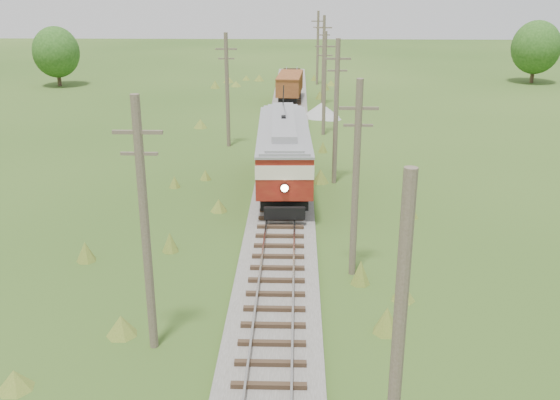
{
  "coord_description": "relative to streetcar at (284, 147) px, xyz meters",
  "views": [
    {
      "loc": [
        0.81,
        -7.0,
        12.37
      ],
      "look_at": [
        0.0,
        21.96,
        2.02
      ],
      "focal_mm": 40.0,
      "sensor_mm": 36.0,
      "label": 1
    }
  ],
  "objects": [
    {
      "name": "railbed_main",
      "position": [
        -0.0,
        4.46,
        -2.56
      ],
      "size": [
        3.6,
        96.0,
        0.57
      ],
      "color": "#605B54",
      "rests_on": "ground"
    },
    {
      "name": "streetcar",
      "position": [
        0.0,
        0.0,
        0.0
      ],
      "size": [
        3.44,
        13.15,
        5.98
      ],
      "rotation": [
        0.0,
        0.0,
        0.03
      ],
      "color": "black",
      "rests_on": "ground"
    },
    {
      "name": "gondola",
      "position": [
        -0.0,
        28.6,
        -0.89
      ],
      "size": [
        2.8,
        7.35,
        2.4
      ],
      "rotation": [
        0.0,
        0.0,
        -0.06
      ],
      "color": "black",
      "rests_on": "ground"
    },
    {
      "name": "gravel_pile",
      "position": [
        3.18,
        21.41,
        -2.13
      ],
      "size": [
        3.62,
        3.84,
        1.32
      ],
      "color": "gray",
      "rests_on": "ground"
    },
    {
      "name": "utility_pole_r_1",
      "position": [
        3.1,
        -24.54,
        1.65
      ],
      "size": [
        0.3,
        0.3,
        8.8
      ],
      "color": "brown",
      "rests_on": "ground"
    },
    {
      "name": "utility_pole_r_2",
      "position": [
        3.3,
        -11.54,
        1.68
      ],
      "size": [
        1.6,
        0.3,
        8.6
      ],
      "color": "brown",
      "rests_on": "ground"
    },
    {
      "name": "utility_pole_r_3",
      "position": [
        3.2,
        1.46,
        1.88
      ],
      "size": [
        1.6,
        0.3,
        9.0
      ],
      "color": "brown",
      "rests_on": "ground"
    },
    {
      "name": "utility_pole_r_4",
      "position": [
        3.0,
        14.46,
        1.57
      ],
      "size": [
        1.6,
        0.3,
        8.4
      ],
      "color": "brown",
      "rests_on": "ground"
    },
    {
      "name": "utility_pole_r_5",
      "position": [
        3.4,
        27.46,
        1.83
      ],
      "size": [
        1.6,
        0.3,
        8.9
      ],
      "color": "brown",
      "rests_on": "ground"
    },
    {
      "name": "utility_pole_r_6",
      "position": [
        3.2,
        40.46,
        1.73
      ],
      "size": [
        1.6,
        0.3,
        8.7
      ],
      "color": "brown",
      "rests_on": "ground"
    },
    {
      "name": "utility_pole_l_a",
      "position": [
        -4.2,
        -17.54,
        1.88
      ],
      "size": [
        1.6,
        0.3,
        9.0
      ],
      "color": "brown",
      "rests_on": "ground"
    },
    {
      "name": "utility_pole_l_b",
      "position": [
        -4.5,
        10.46,
        1.68
      ],
      "size": [
        1.6,
        0.3,
        8.6
      ],
      "color": "brown",
      "rests_on": "ground"
    },
    {
      "name": "tree_mid_a",
      "position": [
        -28.0,
        38.46,
        1.27
      ],
      "size": [
        5.46,
        5.46,
        7.03
      ],
      "color": "#38281C",
      "rests_on": "ground"
    },
    {
      "name": "tree_mid_b",
      "position": [
        30.0,
        42.46,
        1.58
      ],
      "size": [
        5.88,
        5.88,
        7.57
      ],
      "color": "#38281C",
      "rests_on": "ground"
    }
  ]
}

